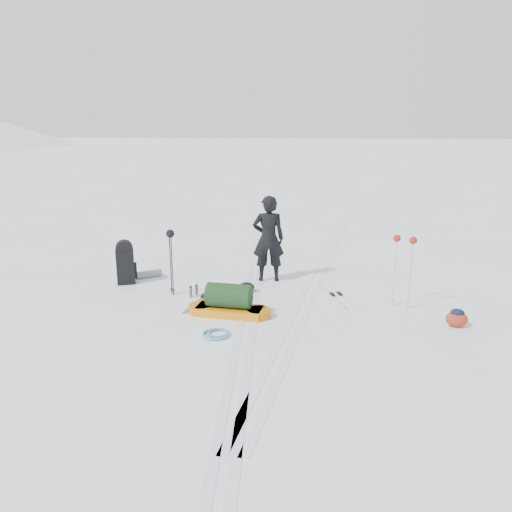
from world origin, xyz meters
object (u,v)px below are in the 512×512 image
Objects in this scene: pulk_sled at (229,303)px; expedition_rucksack at (128,263)px; skier at (268,239)px; ski_poles_black at (170,242)px.

expedition_rucksack is (-2.59, 1.67, 0.23)m from pulk_sled.
skier is 3.21m from expedition_rucksack.
ski_poles_black is (-1.39, 1.01, 0.92)m from pulk_sled.
ski_poles_black reaches higher than expedition_rucksack.
pulk_sled is 1.65× the size of expedition_rucksack.
pulk_sled is at bearing 67.71° from skier.
pulk_sled is (-0.54, -2.20, -0.75)m from skier.
ski_poles_black is at bearing 23.28° from skier.
ski_poles_black is (-1.93, -1.20, 0.17)m from skier.
ski_poles_black is (1.20, -0.66, 0.69)m from expedition_rucksack.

